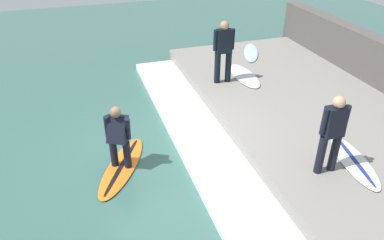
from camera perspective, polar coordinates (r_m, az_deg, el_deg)
ground_plane at (r=8.20m, az=-4.16°, el=-4.90°), size 28.00×28.00×0.00m
concrete_ledge at (r=9.46m, az=17.77°, el=0.40°), size 4.40×10.03×0.44m
wave_foam_crest at (r=8.35m, az=1.58°, el=-3.36°), size 1.19×9.53×0.18m
surfboard_riding at (r=7.85m, az=-10.62°, el=-6.98°), size 1.49×2.10×0.07m
surfer_riding at (r=7.40m, az=-11.19°, el=-2.18°), size 0.52×0.53×1.36m
surfer_waiting_near at (r=6.90m, az=20.64°, el=-1.57°), size 0.52×0.24×1.53m
surfboard_waiting_near at (r=7.75m, az=23.48°, el=-5.80°), size 0.88×1.79×0.07m
surfer_waiting_far at (r=9.97m, az=4.85°, el=10.77°), size 0.57×0.29×1.68m
surfboard_waiting_far at (r=10.69m, az=7.98°, el=6.72°), size 0.70×1.75×0.06m
surfboard_spare at (r=12.46m, az=8.97°, el=10.15°), size 1.13×1.75×0.06m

